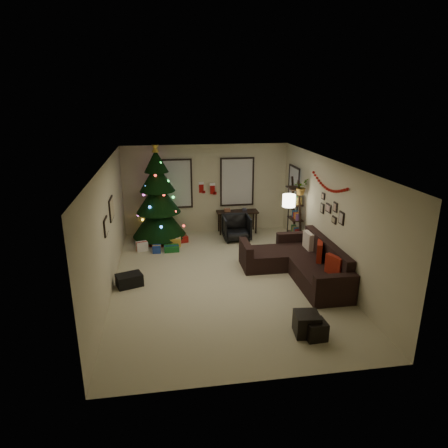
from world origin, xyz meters
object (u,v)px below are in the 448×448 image
at_px(sofa, 301,264).
at_px(christmas_tree, 158,201).
at_px(desk_chair, 236,228).
at_px(desk, 237,214).
at_px(bookshelf, 296,214).

bearing_deg(sofa, christmas_tree, 138.24).
bearing_deg(christmas_tree, desk_chair, -8.22).
bearing_deg(desk, bookshelf, -46.26).
relative_size(christmas_tree, bookshelf, 1.47).
height_order(desk_chair, bookshelf, bookshelf).
relative_size(christmas_tree, desk, 2.28).
bearing_deg(bookshelf, desk_chair, 152.63).
relative_size(christmas_tree, desk_chair, 3.90).
xyz_separation_m(christmas_tree, desk_chair, (2.24, -0.32, -0.83)).
height_order(sofa, desk_chair, sofa).
distance_m(christmas_tree, desk, 2.48).
distance_m(christmas_tree, desk_chair, 2.41).
bearing_deg(desk_chair, bookshelf, -26.87).
distance_m(desk, desk_chair, 0.71).
bearing_deg(desk, sofa, -74.46).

